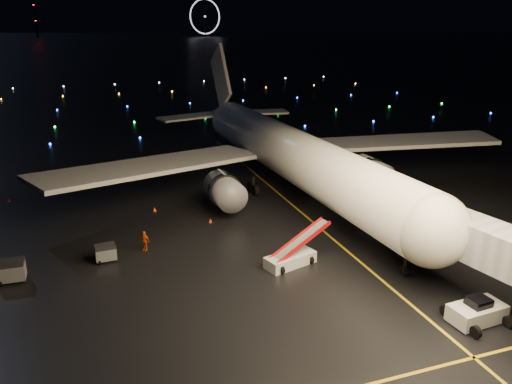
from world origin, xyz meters
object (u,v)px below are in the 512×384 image
at_px(baggage_cart_1, 11,271).
at_px(baggage_cart_0, 106,253).
at_px(crew_c, 144,241).
at_px(belt_loader, 291,248).
at_px(pushback_tug, 477,310).
at_px(airliner, 280,121).

bearing_deg(baggage_cart_1, baggage_cart_0, 10.89).
distance_m(crew_c, baggage_cart_0, 3.77).
bearing_deg(belt_loader, pushback_tug, -69.99).
bearing_deg(airliner, crew_c, -146.46).
height_order(airliner, crew_c, airliner).
height_order(belt_loader, crew_c, belt_loader).
relative_size(airliner, crew_c, 31.17).
bearing_deg(baggage_cart_1, pushback_tug, -27.54).
bearing_deg(crew_c, belt_loader, 12.46).
xyz_separation_m(airliner, baggage_cart_1, (-30.37, -16.44, -7.66)).
bearing_deg(baggage_cart_0, pushback_tug, -41.34).
bearing_deg(baggage_cart_1, belt_loader, -11.15).
distance_m(crew_c, baggage_cart_1, 11.49).
relative_size(airliner, baggage_cart_1, 27.68).
height_order(belt_loader, baggage_cart_0, belt_loader).
bearing_deg(belt_loader, baggage_cart_0, 141.60).
xyz_separation_m(airliner, baggage_cart_0, (-22.75, -15.07, -7.82)).
bearing_deg(airliner, belt_loader, -111.58).
height_order(airliner, baggage_cart_1, airliner).
height_order(pushback_tug, baggage_cart_1, pushback_tug).
bearing_deg(airliner, baggage_cart_0, -149.05).
distance_m(baggage_cart_0, baggage_cart_1, 7.74).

